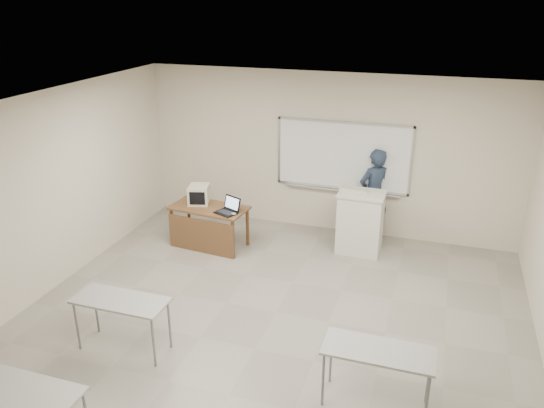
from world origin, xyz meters
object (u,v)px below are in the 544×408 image
(mouse, at_px, (233,214))
(presenter, at_px, (374,194))
(keyboard, at_px, (354,189))
(laptop, at_px, (227,209))
(whiteboard, at_px, (343,157))
(podium, at_px, (360,222))
(instructor_desk, at_px, (207,221))
(crt_monitor, at_px, (199,194))

(mouse, xyz_separation_m, presenter, (2.17, 1.48, 0.08))
(keyboard, bearing_deg, laptop, -151.19)
(whiteboard, height_order, podium, whiteboard)
(whiteboard, height_order, laptop, whiteboard)
(presenter, bearing_deg, instructor_desk, -13.37)
(crt_monitor, height_order, laptop, crt_monitor)
(crt_monitor, distance_m, keyboard, 2.76)
(crt_monitor, height_order, mouse, crt_monitor)
(laptop, distance_m, presenter, 2.71)
(whiteboard, distance_m, laptop, 2.36)
(keyboard, bearing_deg, presenter, 73.44)
(crt_monitor, relative_size, keyboard, 0.82)
(keyboard, bearing_deg, podium, -20.63)
(laptop, bearing_deg, keyboard, 44.94)
(whiteboard, bearing_deg, keyboard, -63.03)
(presenter, bearing_deg, crt_monitor, -19.21)
(laptop, bearing_deg, mouse, -3.83)
(crt_monitor, xyz_separation_m, keyboard, (2.70, 0.55, 0.21))
(whiteboard, xyz_separation_m, keyboard, (0.35, -0.69, -0.36))
(instructor_desk, distance_m, keyboard, 2.64)
(podium, relative_size, laptop, 3.11)
(instructor_desk, distance_m, laptop, 0.49)
(instructor_desk, xyz_separation_m, presenter, (2.72, 1.39, 0.32))
(laptop, bearing_deg, podium, 41.75)
(mouse, bearing_deg, crt_monitor, 134.02)
(whiteboard, distance_m, crt_monitor, 2.72)
(mouse, relative_size, presenter, 0.06)
(instructor_desk, relative_size, laptop, 3.79)
(laptop, bearing_deg, crt_monitor, -177.28)
(crt_monitor, distance_m, presenter, 3.19)
(mouse, xyz_separation_m, keyboard, (1.90, 0.88, 0.36))
(podium, height_order, crt_monitor, podium)
(podium, height_order, keyboard, keyboard)
(podium, relative_size, keyboard, 2.22)
(whiteboard, distance_m, mouse, 2.32)
(crt_monitor, relative_size, laptop, 1.14)
(podium, distance_m, crt_monitor, 2.91)
(mouse, distance_m, presenter, 2.63)
(instructor_desk, xyz_separation_m, laptop, (0.40, -0.01, 0.28))
(instructor_desk, xyz_separation_m, podium, (2.60, 0.71, 0.03))
(instructor_desk, height_order, crt_monitor, crt_monitor)
(crt_monitor, relative_size, presenter, 0.24)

